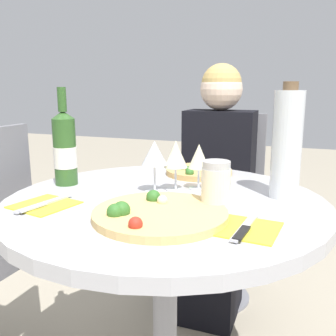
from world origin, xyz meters
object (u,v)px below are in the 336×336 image
at_px(dining_table, 165,234).
at_px(tall_carafe, 287,144).
at_px(chair_behind_diner, 221,210).
at_px(wine_bottle, 65,148).
at_px(seated_diner, 215,200).
at_px(pizza_large, 157,213).

xyz_separation_m(dining_table, tall_carafe, (0.33, 0.13, 0.27)).
height_order(chair_behind_diner, wine_bottle, wine_bottle).
height_order(dining_table, wine_bottle, wine_bottle).
relative_size(dining_table, seated_diner, 0.81).
distance_m(seated_diner, pizza_large, 0.87).
bearing_deg(tall_carafe, dining_table, -157.58).
bearing_deg(dining_table, pizza_large, -75.08).
height_order(seated_diner, tall_carafe, seated_diner).
xyz_separation_m(seated_diner, pizza_large, (0.05, -0.84, 0.21)).
bearing_deg(seated_diner, dining_table, 90.67).
distance_m(chair_behind_diner, pizza_large, 1.02).
relative_size(seated_diner, tall_carafe, 3.48).
height_order(chair_behind_diner, tall_carafe, tall_carafe).
bearing_deg(tall_carafe, wine_bottle, -171.97).
xyz_separation_m(chair_behind_diner, pizza_large, (0.05, -0.98, 0.31)).
bearing_deg(pizza_large, tall_carafe, 46.59).
relative_size(chair_behind_diner, wine_bottle, 2.91).
bearing_deg(seated_diner, tall_carafe, 121.88).
bearing_deg(wine_bottle, seated_diner, 60.34).
xyz_separation_m(dining_table, seated_diner, (-0.01, 0.67, -0.09)).
bearing_deg(seated_diner, pizza_large, 93.53).
distance_m(dining_table, wine_bottle, 0.44).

